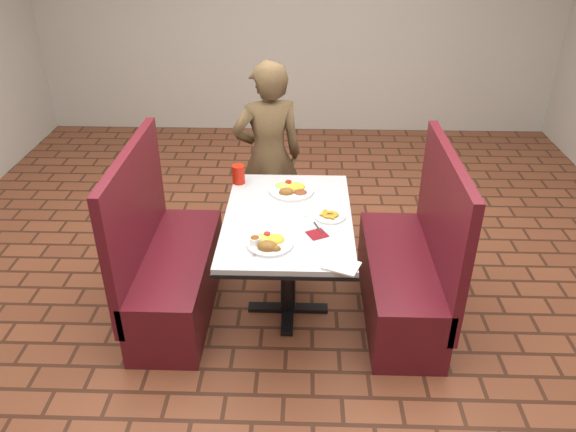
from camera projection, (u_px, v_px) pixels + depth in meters
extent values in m
plane|color=brown|center=(288.00, 309.00, 3.90)|extent=(7.00, 7.00, 0.00)
cube|color=beige|center=(298.00, 10.00, 6.25)|extent=(6.00, 0.04, 2.80)
cube|color=#B5B8BA|center=(288.00, 218.00, 3.54)|extent=(0.80, 1.20, 0.03)
cube|color=black|center=(288.00, 222.00, 3.55)|extent=(0.81, 1.21, 0.02)
cylinder|color=black|center=(288.00, 267.00, 3.73)|extent=(0.10, 0.10, 0.69)
cube|color=black|center=(288.00, 308.00, 3.90)|extent=(0.55, 0.08, 0.03)
cube|color=black|center=(288.00, 308.00, 3.90)|extent=(0.08, 0.55, 0.03)
cube|color=maroon|center=(178.00, 281.00, 3.81)|extent=(0.45, 1.20, 0.45)
cube|color=maroon|center=(136.00, 220.00, 3.58)|extent=(0.06, 1.20, 0.95)
cube|color=maroon|center=(399.00, 285.00, 3.77)|extent=(0.45, 1.20, 0.45)
cube|color=maroon|center=(442.00, 225.00, 3.53)|extent=(0.06, 1.20, 0.95)
imported|color=brown|center=(268.00, 158.00, 4.32)|extent=(0.63, 0.50, 1.50)
cylinder|color=white|center=(270.00, 244.00, 3.23)|extent=(0.27, 0.27, 0.02)
ellipsoid|color=gold|center=(275.00, 236.00, 3.25)|extent=(0.11, 0.11, 0.05)
ellipsoid|color=#A2CD52|center=(262.00, 235.00, 3.26)|extent=(0.11, 0.09, 0.03)
cylinder|color=red|center=(267.00, 233.00, 3.28)|extent=(0.04, 0.04, 0.01)
ellipsoid|color=brown|center=(267.00, 243.00, 3.17)|extent=(0.12, 0.09, 0.07)
ellipsoid|color=brown|center=(275.00, 246.00, 3.16)|extent=(0.07, 0.05, 0.04)
cylinder|color=white|center=(255.00, 240.00, 3.21)|extent=(0.06, 0.06, 0.04)
cylinder|color=brown|center=(255.00, 238.00, 3.20)|extent=(0.05, 0.05, 0.00)
cylinder|color=white|center=(291.00, 191.00, 3.81)|extent=(0.30, 0.30, 0.02)
ellipsoid|color=gold|center=(297.00, 184.00, 3.83)|extent=(0.12, 0.12, 0.06)
ellipsoid|color=#A2CD52|center=(284.00, 183.00, 3.85)|extent=(0.12, 0.10, 0.04)
cylinder|color=red|center=(289.00, 182.00, 3.87)|extent=(0.04, 0.04, 0.01)
ellipsoid|color=brown|center=(300.00, 190.00, 3.77)|extent=(0.09, 0.09, 0.03)
ellipsoid|color=brown|center=(286.00, 189.00, 3.75)|extent=(0.10, 0.08, 0.06)
cylinder|color=white|center=(330.00, 216.00, 3.51)|extent=(0.19, 0.19, 0.01)
cube|color=maroon|center=(317.00, 234.00, 3.34)|extent=(0.15, 0.15, 0.00)
cube|color=silver|center=(318.00, 228.00, 3.40)|extent=(0.06, 0.13, 0.00)
cylinder|color=red|center=(239.00, 174.00, 3.91)|extent=(0.09, 0.09, 0.13)
cube|color=white|center=(341.00, 266.00, 3.05)|extent=(0.23, 0.20, 0.01)
cube|color=silver|center=(266.00, 243.00, 3.23)|extent=(0.08, 0.17, 0.00)
cube|color=#BCBDC1|center=(262.00, 248.00, 3.18)|extent=(0.09, 0.15, 0.00)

